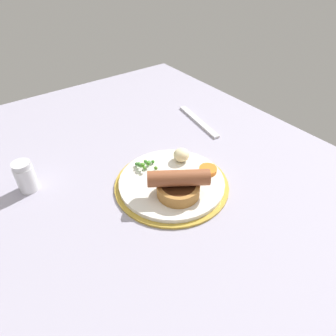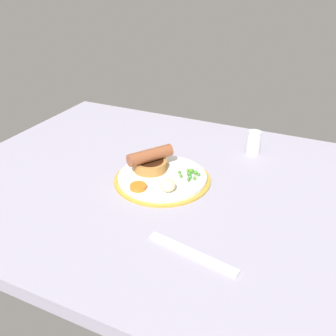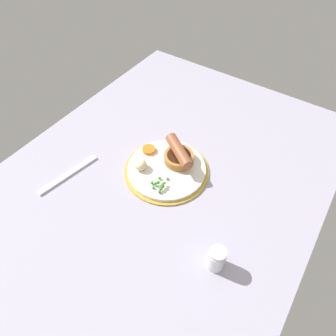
{
  "view_description": "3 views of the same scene",
  "coord_description": "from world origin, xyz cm",
  "px_view_note": "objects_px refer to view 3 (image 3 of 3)",
  "views": [
    {
      "loc": [
        39.29,
        -27.38,
        43.65
      ],
      "look_at": [
        1.57,
        0.37,
        6.2
      ],
      "focal_mm": 32.0,
      "sensor_mm": 36.0,
      "label": 1
    },
    {
      "loc": [
        -30.36,
        69.12,
        48.87
      ],
      "look_at": [
        2.53,
        -1.5,
        5.82
      ],
      "focal_mm": 40.0,
      "sensor_mm": 36.0,
      "label": 2
    },
    {
      "loc": [
        -39.78,
        -29.62,
        65.68
      ],
      "look_at": [
        1.77,
        -1.5,
        6.69
      ],
      "focal_mm": 32.0,
      "sensor_mm": 36.0,
      "label": 3
    }
  ],
  "objects_px": {
    "pea_pile": "(160,185)",
    "salt_shaker": "(216,259)",
    "sausage_pudding": "(179,155)",
    "fork": "(68,174)",
    "potato_chunk_0": "(140,165)",
    "carrot_slice_0": "(149,150)",
    "dinner_plate": "(166,169)"
  },
  "relations": [
    {
      "from": "potato_chunk_0",
      "to": "carrot_slice_0",
      "type": "bearing_deg",
      "value": 17.18
    },
    {
      "from": "dinner_plate",
      "to": "pea_pile",
      "type": "distance_m",
      "value": 0.07
    },
    {
      "from": "sausage_pudding",
      "to": "potato_chunk_0",
      "type": "distance_m",
      "value": 0.11
    },
    {
      "from": "potato_chunk_0",
      "to": "pea_pile",
      "type": "bearing_deg",
      "value": -106.25
    },
    {
      "from": "dinner_plate",
      "to": "fork",
      "type": "height_order",
      "value": "dinner_plate"
    },
    {
      "from": "carrot_slice_0",
      "to": "fork",
      "type": "distance_m",
      "value": 0.23
    },
    {
      "from": "sausage_pudding",
      "to": "potato_chunk_0",
      "type": "relative_size",
      "value": 3.25
    },
    {
      "from": "carrot_slice_0",
      "to": "fork",
      "type": "bearing_deg",
      "value": 143.82
    },
    {
      "from": "potato_chunk_0",
      "to": "carrot_slice_0",
      "type": "height_order",
      "value": "potato_chunk_0"
    },
    {
      "from": "potato_chunk_0",
      "to": "salt_shaker",
      "type": "xyz_separation_m",
      "value": [
        -0.12,
        -0.29,
        0.0
      ]
    },
    {
      "from": "salt_shaker",
      "to": "fork",
      "type": "bearing_deg",
      "value": 90.08
    },
    {
      "from": "sausage_pudding",
      "to": "fork",
      "type": "relative_size",
      "value": 0.62
    },
    {
      "from": "pea_pile",
      "to": "salt_shaker",
      "type": "height_order",
      "value": "salt_shaker"
    },
    {
      "from": "carrot_slice_0",
      "to": "salt_shaker",
      "type": "xyz_separation_m",
      "value": [
        -0.18,
        -0.31,
        0.01
      ]
    },
    {
      "from": "potato_chunk_0",
      "to": "fork",
      "type": "height_order",
      "value": "potato_chunk_0"
    },
    {
      "from": "sausage_pudding",
      "to": "pea_pile",
      "type": "distance_m",
      "value": 0.1
    },
    {
      "from": "dinner_plate",
      "to": "pea_pile",
      "type": "xyz_separation_m",
      "value": [
        -0.06,
        -0.02,
        0.02
      ]
    },
    {
      "from": "dinner_plate",
      "to": "fork",
      "type": "distance_m",
      "value": 0.26
    },
    {
      "from": "carrot_slice_0",
      "to": "salt_shaker",
      "type": "distance_m",
      "value": 0.36
    },
    {
      "from": "salt_shaker",
      "to": "pea_pile",
      "type": "bearing_deg",
      "value": 65.53
    },
    {
      "from": "carrot_slice_0",
      "to": "pea_pile",
      "type": "bearing_deg",
      "value": -131.29
    },
    {
      "from": "pea_pile",
      "to": "fork",
      "type": "relative_size",
      "value": 0.3
    },
    {
      "from": "carrot_slice_0",
      "to": "salt_shaker",
      "type": "height_order",
      "value": "salt_shaker"
    },
    {
      "from": "salt_shaker",
      "to": "sausage_pudding",
      "type": "bearing_deg",
      "value": 47.98
    },
    {
      "from": "sausage_pudding",
      "to": "salt_shaker",
      "type": "bearing_deg",
      "value": 171.27
    },
    {
      "from": "dinner_plate",
      "to": "sausage_pudding",
      "type": "xyz_separation_m",
      "value": [
        0.04,
        -0.01,
        0.03
      ]
    },
    {
      "from": "potato_chunk_0",
      "to": "fork",
      "type": "relative_size",
      "value": 0.19
    },
    {
      "from": "sausage_pudding",
      "to": "pea_pile",
      "type": "bearing_deg",
      "value": 128.17
    },
    {
      "from": "potato_chunk_0",
      "to": "salt_shaker",
      "type": "bearing_deg",
      "value": -112.32
    },
    {
      "from": "potato_chunk_0",
      "to": "sausage_pudding",
      "type": "bearing_deg",
      "value": -41.52
    },
    {
      "from": "pea_pile",
      "to": "salt_shaker",
      "type": "relative_size",
      "value": 0.84
    },
    {
      "from": "sausage_pudding",
      "to": "carrot_slice_0",
      "type": "xyz_separation_m",
      "value": [
        -0.02,
        0.09,
        -0.02
      ]
    }
  ]
}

